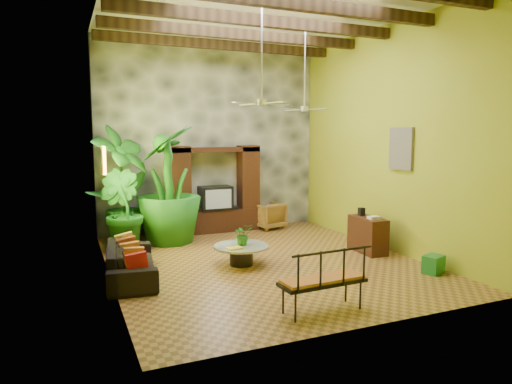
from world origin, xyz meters
name	(u,v)px	position (x,y,z in m)	size (l,w,h in m)	color
ground	(263,261)	(0.00, 0.00, 0.00)	(7.00, 7.00, 0.00)	brown
ceiling	(263,9)	(0.00, 0.00, 5.00)	(6.00, 7.00, 0.02)	silver
back_wall	(210,138)	(0.00, 3.50, 2.50)	(6.00, 0.02, 5.00)	#9F9824
left_wall	(105,141)	(-3.00, 0.00, 2.50)	(0.02, 7.00, 5.00)	#9F9824
right_wall	(385,139)	(3.00, 0.00, 2.50)	(0.02, 7.00, 5.00)	#9F9824
stone_accent_wall	(211,138)	(0.00, 3.44, 2.50)	(5.98, 0.10, 4.98)	#3E4146
ceiling_beams	(263,21)	(0.00, 0.00, 4.78)	(5.95, 5.36, 0.22)	#332110
entertainment_center	(215,196)	(0.00, 3.14, 0.97)	(2.40, 0.55, 2.30)	black
ceiling_fan_front	(262,92)	(-0.20, -0.40, 3.40)	(1.28, 1.28, 1.86)	silver
ceiling_fan_back	(305,100)	(1.60, 1.20, 3.40)	(1.28, 1.28, 1.86)	silver
wall_art_mask	(104,160)	(-2.96, 1.00, 2.10)	(0.06, 0.32, 0.55)	yellow
wall_art_painting	(401,149)	(2.96, -0.60, 2.30)	(0.06, 0.70, 0.90)	#2A5F9B
sofa	(131,262)	(-2.65, -0.09, 0.31)	(2.11, 0.83, 0.62)	black
wicker_armchair	(268,215)	(1.48, 2.98, 0.36)	(0.77, 0.79, 0.72)	olive
tall_plant_a	(122,185)	(-2.43, 2.71, 1.42)	(1.50, 1.01, 2.84)	#1C621A
tall_plant_b	(121,211)	(-2.56, 1.94, 0.92)	(1.01, 0.82, 1.84)	#1A6620
tall_plant_c	(168,185)	(-1.41, 2.40, 1.40)	(1.57, 1.57, 2.81)	#1E6A1C
coffee_table	(241,252)	(-0.49, -0.06, 0.26)	(1.10, 1.10, 0.40)	black
centerpiece_plant	(243,234)	(-0.44, -0.02, 0.61)	(0.38, 0.33, 0.43)	#27691B
yellow_tray	(234,248)	(-0.72, -0.28, 0.41)	(0.28, 0.20, 0.03)	yellow
iron_bench	(325,277)	(-0.26, -2.86, 0.55)	(1.34, 0.55, 0.57)	black
side_console	(368,235)	(2.45, -0.22, 0.39)	(0.44, 0.98, 0.78)	#361B11
green_bin	(433,264)	(2.65, -1.99, 0.17)	(0.39, 0.29, 0.34)	#1B652F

